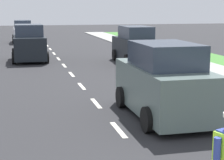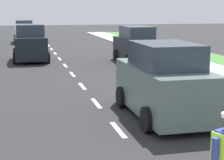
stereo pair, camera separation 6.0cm
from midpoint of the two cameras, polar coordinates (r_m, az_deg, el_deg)
The scene contains 6 objects.
ground_plane at distance 25.27m, azimuth -7.64°, elevation 3.15°, with size 96.00×96.00×0.00m, color #28282B.
lane_center_line at distance 29.43m, azimuth -8.48°, elevation 4.17°, with size 0.14×46.40×0.01m.
car_outgoing_ahead at distance 11.57m, azimuth 7.68°, elevation -0.40°, with size 2.07×4.28×2.20m.
car_oncoming_third at distance 37.26m, azimuth -12.59°, elevation 6.80°, with size 1.92×4.01×2.05m.
car_parked_far at distance 22.86m, azimuth 3.63°, elevation 4.96°, with size 1.97×4.39×2.14m.
car_oncoming_second at distance 24.26m, azimuth -11.71°, elevation 5.15°, with size 2.09×3.84×2.20m.
Camera 2 is at (-2.47, -3.95, 3.20)m, focal length 62.83 mm.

